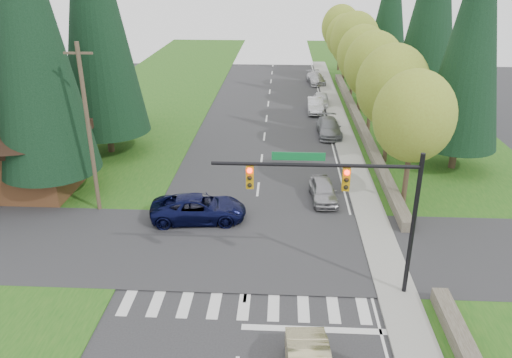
# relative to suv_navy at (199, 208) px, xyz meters

# --- Properties ---
(grass_east) EXTENTS (14.00, 110.00, 0.06)m
(grass_east) POSITION_rel_suv_navy_xyz_m (16.23, 9.00, -0.73)
(grass_east) COLOR #1C5115
(grass_east) RESTS_ON ground
(grass_west) EXTENTS (14.00, 110.00, 0.06)m
(grass_west) POSITION_rel_suv_navy_xyz_m (-9.77, 9.00, -0.73)
(grass_west) COLOR #1C5115
(grass_west) RESTS_ON ground
(cross_street) EXTENTS (120.00, 8.00, 0.10)m
(cross_street) POSITION_rel_suv_navy_xyz_m (3.23, -3.00, -0.76)
(cross_street) COLOR #28282B
(cross_street) RESTS_ON ground
(sidewalk_east) EXTENTS (1.80, 80.00, 0.13)m
(sidewalk_east) POSITION_rel_suv_navy_xyz_m (10.13, 11.00, -0.70)
(sidewalk_east) COLOR gray
(sidewalk_east) RESTS_ON ground
(curb_east) EXTENTS (0.20, 80.00, 0.13)m
(curb_east) POSITION_rel_suv_navy_xyz_m (9.28, 11.00, -0.70)
(curb_east) COLOR gray
(curb_east) RESTS_ON ground
(stone_wall_north) EXTENTS (0.70, 40.00, 0.70)m
(stone_wall_north) POSITION_rel_suv_navy_xyz_m (11.83, 19.00, -0.41)
(stone_wall_north) COLOR #4C4438
(stone_wall_north) RESTS_ON ground
(traffic_signal) EXTENTS (8.70, 0.37, 6.80)m
(traffic_signal) POSITION_rel_suv_navy_xyz_m (7.60, -6.50, 4.22)
(traffic_signal) COLOR black
(traffic_signal) RESTS_ON ground
(brown_building) EXTENTS (8.40, 8.40, 5.40)m
(brown_building) POSITION_rel_suv_navy_xyz_m (-11.77, 4.00, 2.38)
(brown_building) COLOR #4C2D19
(brown_building) RESTS_ON ground
(utility_pole) EXTENTS (1.60, 0.24, 10.00)m
(utility_pole) POSITION_rel_suv_navy_xyz_m (-6.27, 1.00, 4.38)
(utility_pole) COLOR #473828
(utility_pole) RESTS_ON ground
(decid_tree_0) EXTENTS (4.80, 4.80, 8.37)m
(decid_tree_0) POSITION_rel_suv_navy_xyz_m (12.43, 3.00, 4.84)
(decid_tree_0) COLOR #38281C
(decid_tree_0) RESTS_ON ground
(decid_tree_1) EXTENTS (5.20, 5.20, 8.80)m
(decid_tree_1) POSITION_rel_suv_navy_xyz_m (12.53, 10.00, 5.04)
(decid_tree_1) COLOR #38281C
(decid_tree_1) RESTS_ON ground
(decid_tree_2) EXTENTS (5.00, 5.00, 8.82)m
(decid_tree_2) POSITION_rel_suv_navy_xyz_m (12.33, 17.00, 5.17)
(decid_tree_2) COLOR #38281C
(decid_tree_2) RESTS_ON ground
(decid_tree_3) EXTENTS (5.00, 5.00, 8.55)m
(decid_tree_3) POSITION_rel_suv_navy_xyz_m (12.43, 24.00, 4.90)
(decid_tree_3) COLOR #38281C
(decid_tree_3) RESTS_ON ground
(decid_tree_4) EXTENTS (5.40, 5.40, 9.18)m
(decid_tree_4) POSITION_rel_suv_navy_xyz_m (12.53, 31.00, 5.30)
(decid_tree_4) COLOR #38281C
(decid_tree_4) RESTS_ON ground
(decid_tree_5) EXTENTS (4.80, 4.80, 8.30)m
(decid_tree_5) POSITION_rel_suv_navy_xyz_m (12.33, 38.00, 4.77)
(decid_tree_5) COLOR #38281C
(decid_tree_5) RESTS_ON ground
(decid_tree_6) EXTENTS (5.20, 5.20, 8.86)m
(decid_tree_6) POSITION_rel_suv_navy_xyz_m (12.43, 45.00, 5.10)
(decid_tree_6) COLOR #38281C
(decid_tree_6) RESTS_ON ground
(conifer_w_a) EXTENTS (6.12, 6.12, 19.80)m
(conifer_w_a) POSITION_rel_suv_navy_xyz_m (-9.77, 3.00, 10.03)
(conifer_w_a) COLOR #38281C
(conifer_w_a) RESTS_ON ground
(conifer_w_b) EXTENTS (5.44, 5.44, 17.80)m
(conifer_w_b) POSITION_rel_suv_navy_xyz_m (-12.77, 7.00, 9.03)
(conifer_w_b) COLOR #38281C
(conifer_w_b) RESTS_ON ground
(conifer_w_c) EXTENTS (6.46, 6.46, 20.80)m
(conifer_w_c) POSITION_rel_suv_navy_xyz_m (-8.77, 11.00, 10.53)
(conifer_w_c) COLOR #38281C
(conifer_w_c) RESTS_ON ground
(conifer_w_e) EXTENTS (5.78, 5.78, 18.80)m
(conifer_w_e) POSITION_rel_suv_navy_xyz_m (-10.77, 17.00, 9.53)
(conifer_w_e) COLOR #38281C
(conifer_w_e) RESTS_ON ground
(conifer_e_a) EXTENTS (5.44, 5.44, 17.80)m
(conifer_e_a) POSITION_rel_suv_navy_xyz_m (17.23, 9.00, 9.03)
(conifer_e_a) COLOR #38281C
(conifer_e_a) RESTS_ON ground
(conifer_e_b) EXTENTS (6.12, 6.12, 19.80)m
(conifer_e_b) POSITION_rel_suv_navy_xyz_m (18.23, 23.00, 10.03)
(conifer_e_b) COLOR #38281C
(conifer_e_b) RESTS_ON ground
(conifer_e_c) EXTENTS (5.10, 5.10, 16.80)m
(conifer_e_c) POSITION_rel_suv_navy_xyz_m (17.23, 37.00, 8.53)
(conifer_e_c) COLOR #38281C
(conifer_e_c) RESTS_ON ground
(suv_navy) EXTENTS (5.72, 3.08, 1.52)m
(suv_navy) POSITION_rel_suv_navy_xyz_m (0.00, 0.00, 0.00)
(suv_navy) COLOR black
(suv_navy) RESTS_ON ground
(parked_car_a) EXTENTS (1.82, 3.98, 1.32)m
(parked_car_a) POSITION_rel_suv_navy_xyz_m (7.43, 3.11, -0.10)
(parked_car_a) COLOR #A09FA4
(parked_car_a) RESTS_ON ground
(parked_car_b) EXTENTS (2.08, 4.86, 1.40)m
(parked_car_b) POSITION_rel_suv_navy_xyz_m (8.83, 16.20, -0.06)
(parked_car_b) COLOR slate
(parked_car_b) RESTS_ON ground
(parked_car_c) EXTENTS (1.50, 4.30, 1.42)m
(parked_car_c) POSITION_rel_suv_navy_xyz_m (8.03, 23.48, -0.05)
(parked_car_c) COLOR #B5B6BB
(parked_car_c) RESTS_ON ground
(parked_car_d) EXTENTS (1.92, 4.11, 1.36)m
(parked_car_d) POSITION_rel_suv_navy_xyz_m (8.75, 26.04, -0.08)
(parked_car_d) COLOR silver
(parked_car_d) RESTS_ON ground
(parked_car_e) EXTENTS (2.53, 4.90, 1.36)m
(parked_car_e) POSITION_rel_suv_navy_xyz_m (8.83, 36.49, -0.08)
(parked_car_e) COLOR #BABABF
(parked_car_e) RESTS_ON ground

